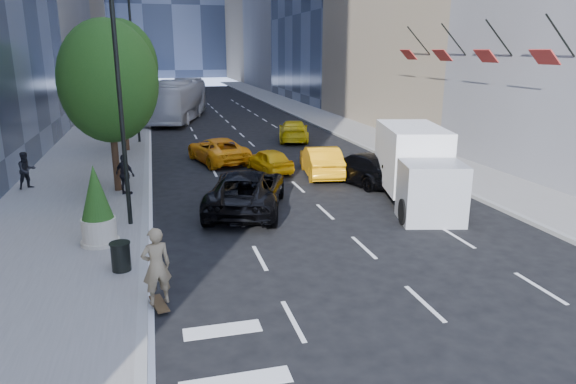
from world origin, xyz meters
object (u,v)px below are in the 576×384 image
object	(u,v)px
black_sedan_mercedes	(362,168)
planter_shrub	(97,207)
trash_can	(121,257)
skateboarder	(157,271)
black_sedan_lincoln	(247,190)
city_bus	(178,100)
box_truck	(416,166)

from	to	relation	value
black_sedan_mercedes	planter_shrub	xyz separation A→B (m)	(-11.58, -5.85, 0.66)
trash_can	planter_shrub	size ratio (longest dim) A/B	0.31
skateboarder	black_sedan_lincoln	xyz separation A→B (m)	(3.60, 7.53, -0.16)
black_sedan_mercedes	trash_can	size ratio (longest dim) A/B	6.37
black_sedan_mercedes	city_bus	world-z (taller)	city_bus
black_sedan_mercedes	city_bus	size ratio (longest dim) A/B	0.39
skateboarder	black_sedan_lincoln	world-z (taller)	skateboarder
trash_can	city_bus	bearing A→B (deg)	84.32
box_truck	city_bus	bearing A→B (deg)	119.61
black_sedan_lincoln	planter_shrub	distance (m)	6.12
black_sedan_mercedes	skateboarder	bearing A→B (deg)	27.01
black_sedan_mercedes	box_truck	distance (m)	3.91
black_sedan_mercedes	trash_can	bearing A→B (deg)	17.27
trash_can	planter_shrub	world-z (taller)	planter_shrub
planter_shrub	black_sedan_mercedes	bearing A→B (deg)	26.80
planter_shrub	box_truck	bearing A→B (deg)	9.75
skateboarder	box_truck	size ratio (longest dim) A/B	0.29
box_truck	trash_can	bearing A→B (deg)	-144.81
skateboarder	city_bus	bearing A→B (deg)	-107.06
skateboarder	black_sedan_mercedes	bearing A→B (deg)	-146.23
box_truck	planter_shrub	bearing A→B (deg)	-156.23
skateboarder	black_sedan_mercedes	world-z (taller)	skateboarder
city_bus	planter_shrub	world-z (taller)	city_bus
city_bus	planter_shrub	distance (m)	32.05
city_bus	black_sedan_lincoln	bearing A→B (deg)	-73.26
black_sedan_mercedes	box_truck	size ratio (longest dim) A/B	0.74
skateboarder	black_sedan_mercedes	distance (m)	14.39
black_sedan_lincoln	skateboarder	bearing A→B (deg)	81.74
skateboarder	black_sedan_mercedes	xyz separation A→B (m)	(9.80, 10.53, -0.25)
city_bus	trash_can	xyz separation A→B (m)	(-3.40, -34.16, -1.29)
skateboarder	city_bus	xyz separation A→B (m)	(2.40, 36.45, 0.84)
black_sedan_mercedes	trash_can	xyz separation A→B (m)	(-10.80, -8.23, -0.19)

